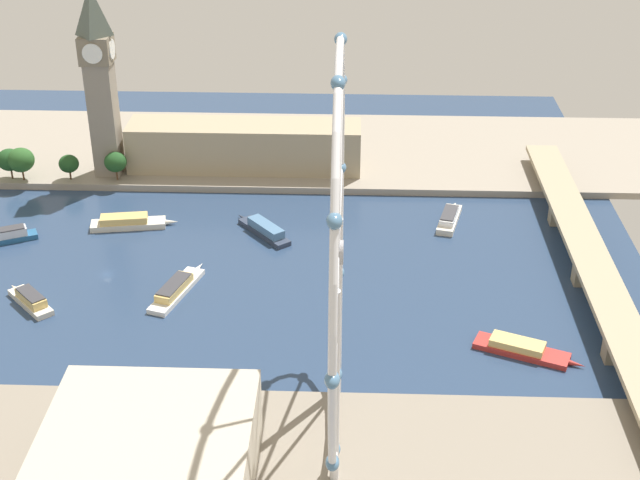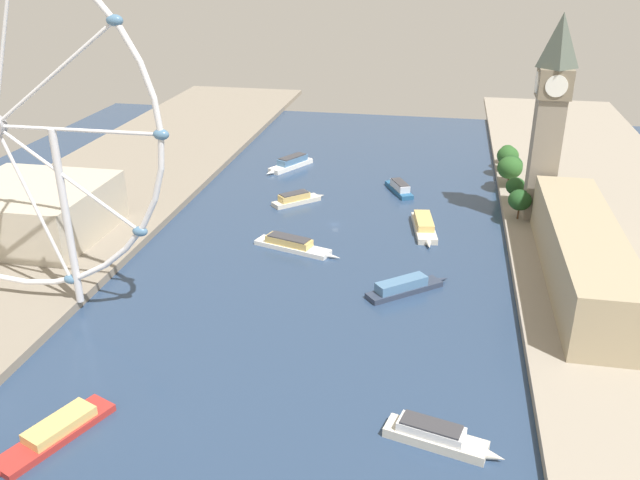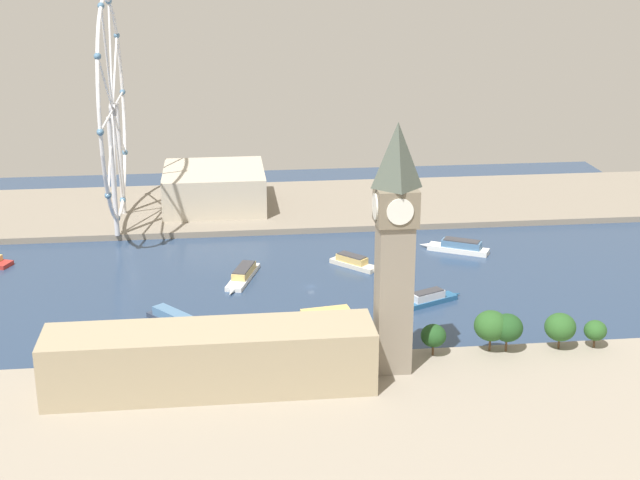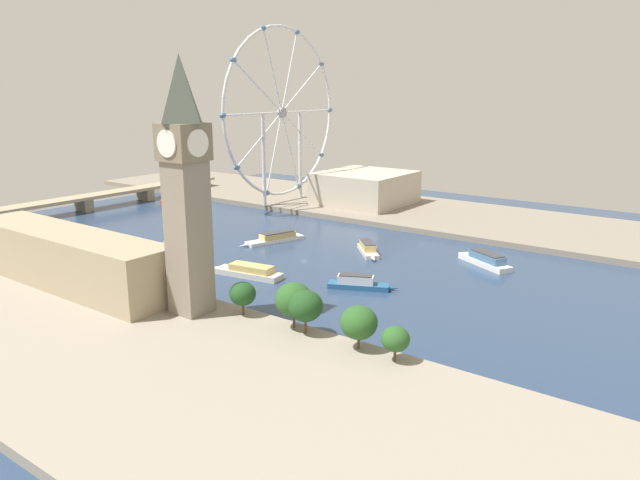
% 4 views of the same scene
% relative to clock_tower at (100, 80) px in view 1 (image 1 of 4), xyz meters
% --- Properties ---
extents(ground_plane, '(401.84, 401.84, 0.00)m').
position_rel_clock_tower_xyz_m(ground_plane, '(84.24, 18.37, -46.34)').
color(ground_plane, navy).
extents(riverbank_left, '(90.00, 520.00, 3.00)m').
position_rel_clock_tower_xyz_m(riverbank_left, '(-31.68, 18.37, -44.84)').
color(riverbank_left, gray).
rests_on(riverbank_left, ground_plane).
extents(clock_tower, '(13.91, 13.91, 83.48)m').
position_rel_clock_tower_xyz_m(clock_tower, '(0.00, 0.00, 0.00)').
color(clock_tower, gray).
rests_on(clock_tower, riverbank_left).
extents(parliament_block, '(22.00, 103.97, 20.72)m').
position_rel_clock_tower_xyz_m(parliament_block, '(-8.04, 59.99, -32.97)').
color(parliament_block, tan).
rests_on(parliament_block, riverbank_left).
extents(tree_row_embankment, '(12.45, 87.36, 14.77)m').
position_rel_clock_tower_xyz_m(tree_row_embankment, '(8.38, -37.19, -34.87)').
color(tree_row_embankment, '#513823').
rests_on(tree_row_embankment, riverbank_left).
extents(ferris_wheel, '(109.56, 3.20, 110.92)m').
position_rel_clock_tower_xyz_m(ferris_wheel, '(172.84, 104.96, 13.45)').
color(ferris_wheel, silver).
rests_on(ferris_wheel, riverbank_right).
extents(riverside_hall, '(54.38, 52.72, 20.27)m').
position_rel_clock_tower_xyz_m(riverside_hall, '(199.24, 58.00, -33.20)').
color(riverside_hall, '#BCB29E').
rests_on(riverside_hall, riverbank_right).
extents(river_bridge, '(213.84, 14.03, 9.62)m').
position_rel_clock_tower_xyz_m(river_bridge, '(84.24, 195.42, -38.79)').
color(river_bridge, tan).
rests_on(river_bridge, ground_plane).
extents(tour_boat_0, '(29.23, 12.59, 5.42)m').
position_rel_clock_tower_xyz_m(tour_boat_0, '(37.77, 148.49, -44.10)').
color(tour_boat_0, beige).
rests_on(tour_boat_0, ground_plane).
extents(tour_boat_1, '(22.48, 21.66, 5.40)m').
position_rel_clock_tower_xyz_m(tour_boat_1, '(106.19, -3.06, -44.13)').
color(tour_boat_1, beige).
rests_on(tour_boat_1, ground_plane).
extents(tour_boat_3, '(28.45, 24.39, 5.23)m').
position_rel_clock_tower_xyz_m(tour_boat_3, '(50.87, 73.84, -44.13)').
color(tour_boat_3, '#2D384C').
rests_on(tour_boat_3, ground_plane).
extents(tour_boat_4, '(15.54, 26.83, 5.63)m').
position_rel_clock_tower_xyz_m(tour_boat_4, '(60.64, -27.20, -44.07)').
color(tour_boat_4, '#235684').
rests_on(tour_boat_4, ground_plane).
extents(tour_boat_5, '(36.43, 16.16, 5.03)m').
position_rel_clock_tower_xyz_m(tour_boat_5, '(96.78, 46.46, -44.30)').
color(tour_boat_5, white).
rests_on(tour_boat_5, ground_plane).
extents(tour_boat_6, '(19.17, 34.76, 4.37)m').
position_rel_clock_tower_xyz_m(tour_boat_6, '(128.79, 163.70, -44.57)').
color(tour_boat_6, '#B22D28').
rests_on(tour_boat_6, ground_plane).
extents(tour_boat_7, '(12.43, 35.24, 5.15)m').
position_rel_clock_tower_xyz_m(tour_boat_7, '(46.58, 18.11, -44.20)').
color(tour_boat_7, beige).
rests_on(tour_boat_7, ground_plane).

